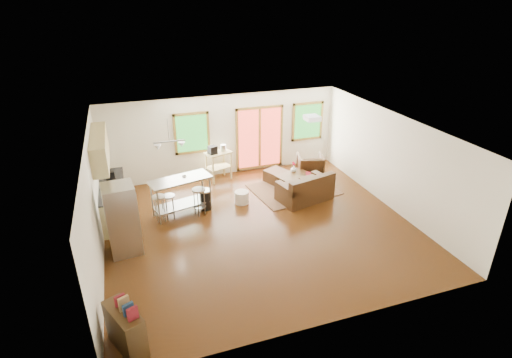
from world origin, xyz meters
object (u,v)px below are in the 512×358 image
object	(u,v)px
loveseat	(306,190)
island	(181,190)
rug	(293,189)
refrigerator	(123,219)
kitchen_cart	(218,156)
ottoman	(276,176)
coffee_table	(293,176)
armchair	(310,164)

from	to	relation	value
loveseat	island	distance (m)	3.49
rug	refrigerator	size ratio (longest dim) A/B	1.42
island	kitchen_cart	xyz separation A→B (m)	(1.42, 1.73, 0.11)
rug	ottoman	xyz separation A→B (m)	(-0.30, 0.70, 0.18)
ottoman	rug	bearing A→B (deg)	-66.71
coffee_table	refrigerator	bearing A→B (deg)	-159.50
ottoman	armchair	bearing A→B (deg)	3.02
coffee_table	refrigerator	size ratio (longest dim) A/B	0.69
coffee_table	rug	bearing A→B (deg)	-110.21
coffee_table	kitchen_cart	distance (m)	2.42
armchair	island	distance (m)	4.44
island	loveseat	bearing A→B (deg)	-6.31
rug	refrigerator	distance (m)	5.23
refrigerator	island	distance (m)	2.02
refrigerator	ottoman	bearing A→B (deg)	21.87
loveseat	ottoman	xyz separation A→B (m)	(-0.36, 1.40, -0.12)
rug	ottoman	bearing A→B (deg)	113.29
island	ottoman	bearing A→B (deg)	18.23
rug	kitchen_cart	size ratio (longest dim) A/B	2.01
loveseat	kitchen_cart	world-z (taller)	kitchen_cart
rug	refrigerator	bearing A→B (deg)	-161.32
island	refrigerator	bearing A→B (deg)	-138.30
coffee_table	refrigerator	xyz separation A→B (m)	(-4.97, -1.86, 0.48)
coffee_table	kitchen_cart	xyz separation A→B (m)	(-2.05, 1.21, 0.46)
island	coffee_table	bearing A→B (deg)	8.51
loveseat	refrigerator	size ratio (longest dim) A/B	1.00
rug	island	world-z (taller)	island
loveseat	refrigerator	world-z (taller)	refrigerator
coffee_table	ottoman	xyz separation A→B (m)	(-0.38, 0.50, -0.16)
coffee_table	island	distance (m)	3.52
ottoman	refrigerator	size ratio (longest dim) A/B	0.35
island	kitchen_cart	bearing A→B (deg)	50.71
rug	armchair	bearing A→B (deg)	40.28
loveseat	kitchen_cart	distance (m)	2.97
refrigerator	loveseat	bearing A→B (deg)	5.65
coffee_table	armchair	size ratio (longest dim) A/B	1.43
loveseat	armchair	xyz separation A→B (m)	(0.85, 1.46, 0.08)
coffee_table	refrigerator	distance (m)	5.33
rug	loveseat	size ratio (longest dim) A/B	1.42
rug	coffee_table	size ratio (longest dim) A/B	2.05
coffee_table	ottoman	size ratio (longest dim) A/B	1.99
loveseat	kitchen_cart	size ratio (longest dim) A/B	1.41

